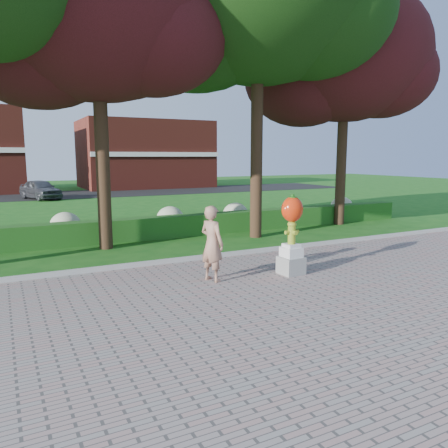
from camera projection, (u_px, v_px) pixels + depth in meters
name	position (u px, v px, depth m)	size (l,w,h in m)	color
ground	(250.00, 288.00, 10.14)	(100.00, 100.00, 0.00)	#165415
walkway	(384.00, 357.00, 6.62)	(40.00, 14.00, 0.04)	gray
curb	(198.00, 258.00, 12.76)	(40.00, 0.18, 0.15)	#ADADA5
lawn_hedge	(154.00, 228.00, 16.23)	(24.00, 0.70, 0.80)	#244D16
hydrangea_row	(160.00, 219.00, 17.34)	(20.10, 1.10, 0.99)	#B0BB8F
street	(71.00, 195.00, 34.74)	(50.00, 8.00, 0.02)	black
building_right	(145.00, 154.00, 43.14)	(12.00, 8.00, 6.40)	maroon
tree_mid_left	(93.00, 16.00, 13.41)	(8.25, 7.04, 10.69)	black
tree_far_right	(342.00, 63.00, 18.65)	(7.88, 6.72, 10.21)	black
hydrant_sculpture	(292.00, 232.00, 11.05)	(0.60, 0.58, 2.05)	gray
woman	(212.00, 243.00, 10.47)	(0.67, 0.44, 1.84)	#A4755D
parked_car	(40.00, 189.00, 30.88)	(1.65, 4.10, 1.40)	#45474D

